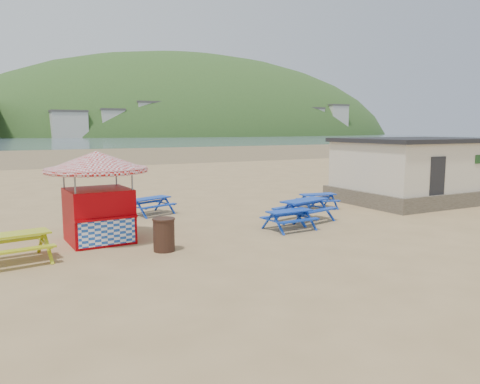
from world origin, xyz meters
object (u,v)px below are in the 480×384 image
picnic_table_blue_a (151,206)px  picnic_table_yellow (12,249)px  amenity_block (416,170)px  litter_bin (164,234)px  ice_cream_kiosk (97,185)px

picnic_table_blue_a → picnic_table_yellow: (-5.51, -5.31, 0.05)m
picnic_table_yellow → amenity_block: size_ratio=0.29×
picnic_table_blue_a → litter_bin: 6.18m
ice_cream_kiosk → picnic_table_yellow: bearing=-154.3°
ice_cream_kiosk → amenity_block: size_ratio=0.46×
litter_bin → amenity_block: (14.39, 3.46, 1.07)m
picnic_table_blue_a → litter_bin: bearing=-124.2°
picnic_table_yellow → ice_cream_kiosk: 3.29m
picnic_table_blue_a → picnic_table_yellow: size_ratio=0.96×
picnic_table_blue_a → picnic_table_yellow: bearing=-156.6°
picnic_table_blue_a → ice_cream_kiosk: ice_cream_kiosk is taller
litter_bin → amenity_block: bearing=13.5°
ice_cream_kiosk → litter_bin: ice_cream_kiosk is taller
picnic_table_blue_a → ice_cream_kiosk: (-2.91, -3.89, 1.48)m
ice_cream_kiosk → litter_bin: 2.90m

